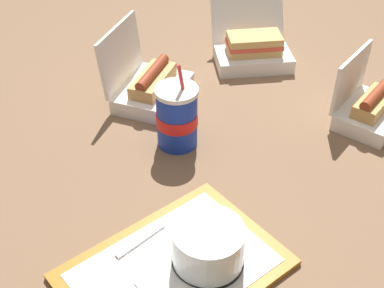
{
  "coord_description": "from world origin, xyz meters",
  "views": [
    {
      "loc": [
        -0.59,
        -0.62,
        0.77
      ],
      "look_at": [
        0.01,
        0.04,
        0.05
      ],
      "focal_mm": 50.0,
      "sensor_mm": 36.0,
      "label": 1
    }
  ],
  "objects_px": {
    "plastic_fork": "(140,240)",
    "clamshell_hotdog_corner": "(369,107)",
    "soda_cup_right": "(177,117)",
    "clamshell_sandwich_right": "(253,49)",
    "cake_container": "(208,247)",
    "food_tray": "(174,270)",
    "clamshell_hotdog_front": "(149,85)"
  },
  "relations": [
    {
      "from": "food_tray",
      "to": "clamshell_hotdog_corner",
      "type": "relative_size",
      "value": 1.96
    },
    {
      "from": "clamshell_sandwich_right",
      "to": "soda_cup_right",
      "type": "xyz_separation_m",
      "value": [
        -0.39,
        -0.14,
        0.03
      ]
    },
    {
      "from": "cake_container",
      "to": "clamshell_hotdog_front",
      "type": "height_order",
      "value": "clamshell_hotdog_front"
    },
    {
      "from": "clamshell_sandwich_right",
      "to": "food_tray",
      "type": "bearing_deg",
      "value": -147.09
    },
    {
      "from": "cake_container",
      "to": "clamshell_hotdog_corner",
      "type": "xyz_separation_m",
      "value": [
        0.58,
        0.06,
        -0.01
      ]
    },
    {
      "from": "clamshell_hotdog_front",
      "to": "soda_cup_right",
      "type": "height_order",
      "value": "soda_cup_right"
    },
    {
      "from": "food_tray",
      "to": "cake_container",
      "type": "height_order",
      "value": "cake_container"
    },
    {
      "from": "food_tray",
      "to": "clamshell_hotdog_front",
      "type": "relative_size",
      "value": 1.5
    },
    {
      "from": "cake_container",
      "to": "clamshell_hotdog_corner",
      "type": "height_order",
      "value": "clamshell_hotdog_corner"
    },
    {
      "from": "plastic_fork",
      "to": "clamshell_hotdog_corner",
      "type": "height_order",
      "value": "clamshell_hotdog_corner"
    },
    {
      "from": "food_tray",
      "to": "clamshell_sandwich_right",
      "type": "xyz_separation_m",
      "value": [
        0.64,
        0.41,
        0.04
      ]
    },
    {
      "from": "soda_cup_right",
      "to": "food_tray",
      "type": "bearing_deg",
      "value": -131.45
    },
    {
      "from": "food_tray",
      "to": "plastic_fork",
      "type": "bearing_deg",
      "value": 94.83
    },
    {
      "from": "cake_container",
      "to": "clamshell_sandwich_right",
      "type": "xyz_separation_m",
      "value": [
        0.58,
        0.44,
        -0.01
      ]
    },
    {
      "from": "clamshell_hotdog_front",
      "to": "cake_container",
      "type": "bearing_deg",
      "value": -117.48
    },
    {
      "from": "plastic_fork",
      "to": "cake_container",
      "type": "bearing_deg",
      "value": -64.83
    },
    {
      "from": "clamshell_hotdog_corner",
      "to": "clamshell_hotdog_front",
      "type": "height_order",
      "value": "clamshell_hotdog_front"
    },
    {
      "from": "soda_cup_right",
      "to": "clamshell_sandwich_right",
      "type": "bearing_deg",
      "value": 19.18
    },
    {
      "from": "clamshell_sandwich_right",
      "to": "soda_cup_right",
      "type": "relative_size",
      "value": 1.37
    },
    {
      "from": "cake_container",
      "to": "plastic_fork",
      "type": "relative_size",
      "value": 1.17
    },
    {
      "from": "cake_container",
      "to": "clamshell_hotdog_corner",
      "type": "relative_size",
      "value": 0.66
    },
    {
      "from": "clamshell_sandwich_right",
      "to": "clamshell_hotdog_front",
      "type": "height_order",
      "value": "clamshell_hotdog_front"
    },
    {
      "from": "plastic_fork",
      "to": "clamshell_hotdog_corner",
      "type": "xyz_separation_m",
      "value": [
        0.64,
        -0.05,
        0.03
      ]
    },
    {
      "from": "cake_container",
      "to": "soda_cup_right",
      "type": "relative_size",
      "value": 0.62
    },
    {
      "from": "food_tray",
      "to": "cake_container",
      "type": "distance_m",
      "value": 0.08
    },
    {
      "from": "food_tray",
      "to": "plastic_fork",
      "type": "xyz_separation_m",
      "value": [
        -0.01,
        0.09,
        0.01
      ]
    },
    {
      "from": "plastic_fork",
      "to": "clamshell_hotdog_corner",
      "type": "relative_size",
      "value": 0.57
    },
    {
      "from": "plastic_fork",
      "to": "soda_cup_right",
      "type": "height_order",
      "value": "soda_cup_right"
    },
    {
      "from": "plastic_fork",
      "to": "soda_cup_right",
      "type": "bearing_deg",
      "value": 34.12
    },
    {
      "from": "food_tray",
      "to": "clamshell_hotdog_front",
      "type": "bearing_deg",
      "value": 56.18
    },
    {
      "from": "clamshell_sandwich_right",
      "to": "clamshell_hotdog_corner",
      "type": "bearing_deg",
      "value": -89.81
    },
    {
      "from": "plastic_fork",
      "to": "clamshell_sandwich_right",
      "type": "bearing_deg",
      "value": 23.99
    }
  ]
}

